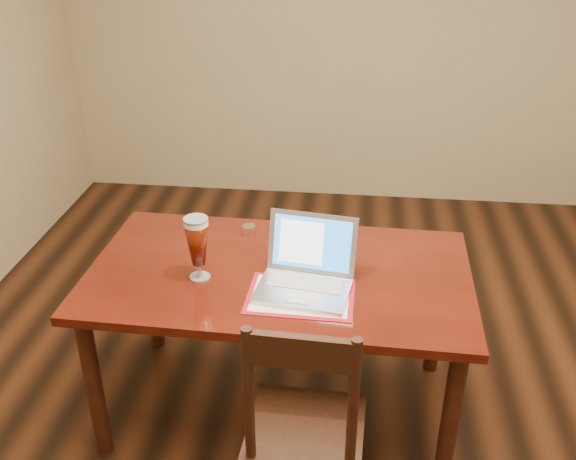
# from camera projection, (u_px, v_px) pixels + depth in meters

# --- Properties ---
(ground) EXTENTS (5.00, 5.00, 0.00)m
(ground) POSITION_uv_depth(u_px,v_px,m) (364.00, 430.00, 2.88)
(ground) COLOR black
(ground) RESTS_ON ground
(room_shell) EXTENTS (4.51, 5.01, 2.71)m
(room_shell) POSITION_uv_depth(u_px,v_px,m) (395.00, 25.00, 2.04)
(room_shell) COLOR tan
(room_shell) RESTS_ON ground
(dining_table) EXTENTS (1.60, 0.93, 1.02)m
(dining_table) POSITION_uv_depth(u_px,v_px,m) (278.00, 287.00, 2.70)
(dining_table) COLOR #4E130A
(dining_table) RESTS_ON ground
(dining_chair) EXTENTS (0.43, 0.41, 0.98)m
(dining_chair) POSITION_uv_depth(u_px,v_px,m) (305.00, 431.00, 2.26)
(dining_chair) COLOR black
(dining_chair) RESTS_ON ground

